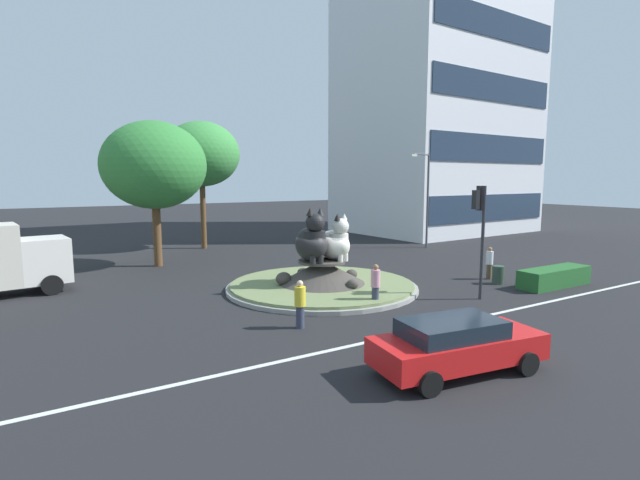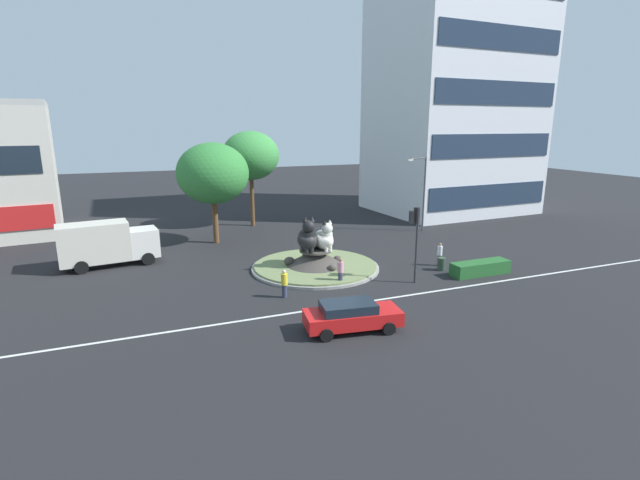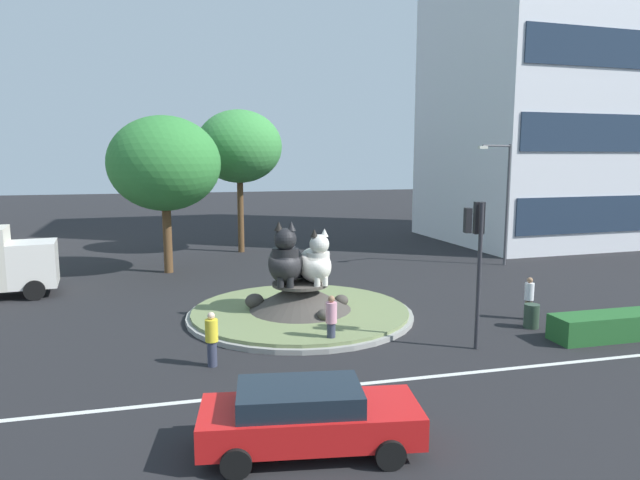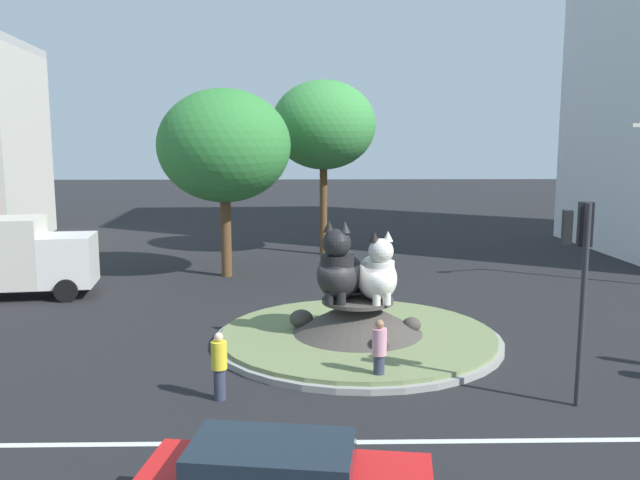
{
  "view_description": "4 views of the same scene",
  "coord_description": "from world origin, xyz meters",
  "px_view_note": "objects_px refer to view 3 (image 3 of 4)",
  "views": [
    {
      "loc": [
        -11.47,
        -18.7,
        5.2
      ],
      "look_at": [
        0.53,
        1.06,
        2.2
      ],
      "focal_mm": 26.53,
      "sensor_mm": 36.0,
      "label": 1
    },
    {
      "loc": [
        -11.29,
        -29.41,
        9.93
      ],
      "look_at": [
        -0.19,
        -1.38,
        2.43
      ],
      "focal_mm": 26.06,
      "sensor_mm": 36.0,
      "label": 2
    },
    {
      "loc": [
        -4.49,
        -21.28,
        6.37
      ],
      "look_at": [
        0.71,
        -0.44,
        3.14
      ],
      "focal_mm": 31.34,
      "sensor_mm": 36.0,
      "label": 3
    },
    {
      "loc": [
        -1.59,
        -20.39,
        6.42
      ],
      "look_at": [
        -1.15,
        1.27,
        3.05
      ],
      "focal_mm": 37.68,
      "sensor_mm": 36.0,
      "label": 4
    }
  ],
  "objects_px": {
    "pedestrian_yellow_shirt": "(212,338)",
    "sedan_on_far_lane": "(308,416)",
    "office_tower": "(560,29)",
    "traffic_light_mast": "(477,242)",
    "broadleaf_tree_behind_island": "(239,147)",
    "pedestrian_pink_shirt": "(331,320)",
    "second_tree_near_tower": "(164,164)",
    "cat_statue_black": "(286,261)",
    "litter_bin": "(531,316)",
    "streetlight_arm": "(504,195)",
    "pedestrian_white_shirt": "(529,297)",
    "cat_statue_white": "(316,263)"
  },
  "relations": [
    {
      "from": "pedestrian_yellow_shirt",
      "to": "sedan_on_far_lane",
      "type": "bearing_deg",
      "value": -106.58
    },
    {
      "from": "office_tower",
      "to": "pedestrian_yellow_shirt",
      "type": "bearing_deg",
      "value": -145.23
    },
    {
      "from": "office_tower",
      "to": "sedan_on_far_lane",
      "type": "xyz_separation_m",
      "value": [
        -25.17,
        -26.37,
        -14.89
      ]
    },
    {
      "from": "traffic_light_mast",
      "to": "broadleaf_tree_behind_island",
      "type": "xyz_separation_m",
      "value": [
        -5.5,
        20.95,
        3.38
      ]
    },
    {
      "from": "sedan_on_far_lane",
      "to": "pedestrian_pink_shirt",
      "type": "bearing_deg",
      "value": 78.6
    },
    {
      "from": "second_tree_near_tower",
      "to": "broadleaf_tree_behind_island",
      "type": "bearing_deg",
      "value": 51.24
    },
    {
      "from": "cat_statue_black",
      "to": "litter_bin",
      "type": "xyz_separation_m",
      "value": [
        8.67,
        -3.52,
        -1.86
      ]
    },
    {
      "from": "traffic_light_mast",
      "to": "streetlight_arm",
      "type": "distance_m",
      "value": 15.33
    },
    {
      "from": "broadleaf_tree_behind_island",
      "to": "sedan_on_far_lane",
      "type": "bearing_deg",
      "value": -92.91
    },
    {
      "from": "pedestrian_yellow_shirt",
      "to": "litter_bin",
      "type": "bearing_deg",
      "value": -28.97
    },
    {
      "from": "pedestrian_yellow_shirt",
      "to": "litter_bin",
      "type": "relative_size",
      "value": 1.89
    },
    {
      "from": "office_tower",
      "to": "litter_bin",
      "type": "height_order",
      "value": "office_tower"
    },
    {
      "from": "pedestrian_yellow_shirt",
      "to": "pedestrian_pink_shirt",
      "type": "height_order",
      "value": "pedestrian_pink_shirt"
    },
    {
      "from": "broadleaf_tree_behind_island",
      "to": "traffic_light_mast",
      "type": "bearing_deg",
      "value": -75.3
    },
    {
      "from": "streetlight_arm",
      "to": "pedestrian_yellow_shirt",
      "type": "bearing_deg",
      "value": 18.0
    },
    {
      "from": "traffic_light_mast",
      "to": "pedestrian_white_shirt",
      "type": "relative_size",
      "value": 2.9
    },
    {
      "from": "pedestrian_pink_shirt",
      "to": "litter_bin",
      "type": "bearing_deg",
      "value": 85.83
    },
    {
      "from": "cat_statue_black",
      "to": "pedestrian_yellow_shirt",
      "type": "bearing_deg",
      "value": -22.93
    },
    {
      "from": "traffic_light_mast",
      "to": "litter_bin",
      "type": "relative_size",
      "value": 5.45
    },
    {
      "from": "office_tower",
      "to": "sedan_on_far_lane",
      "type": "relative_size",
      "value": 6.33
    },
    {
      "from": "office_tower",
      "to": "sedan_on_far_lane",
      "type": "distance_m",
      "value": 39.38
    },
    {
      "from": "cat_statue_white",
      "to": "office_tower",
      "type": "xyz_separation_m",
      "value": [
        22.59,
        16.4,
        13.48
      ]
    },
    {
      "from": "sedan_on_far_lane",
      "to": "pedestrian_white_shirt",
      "type": "bearing_deg",
      "value": 43.51
    },
    {
      "from": "traffic_light_mast",
      "to": "litter_bin",
      "type": "xyz_separation_m",
      "value": [
        3.26,
        1.49,
        -3.14
      ]
    },
    {
      "from": "streetlight_arm",
      "to": "litter_bin",
      "type": "relative_size",
      "value": 7.84
    },
    {
      "from": "second_tree_near_tower",
      "to": "litter_bin",
      "type": "xyz_separation_m",
      "value": [
        13.37,
        -13.71,
        -5.52
      ]
    },
    {
      "from": "cat_statue_white",
      "to": "second_tree_near_tower",
      "type": "distance_m",
      "value": 12.46
    },
    {
      "from": "second_tree_near_tower",
      "to": "pedestrian_pink_shirt",
      "type": "bearing_deg",
      "value": -68.12
    },
    {
      "from": "cat_statue_black",
      "to": "pedestrian_pink_shirt",
      "type": "distance_m",
      "value": 4.02
    },
    {
      "from": "office_tower",
      "to": "broadleaf_tree_behind_island",
      "type": "height_order",
      "value": "office_tower"
    },
    {
      "from": "cat_statue_black",
      "to": "pedestrian_white_shirt",
      "type": "bearing_deg",
      "value": 86.27
    },
    {
      "from": "broadleaf_tree_behind_island",
      "to": "sedan_on_far_lane",
      "type": "relative_size",
      "value": 1.89
    },
    {
      "from": "pedestrian_yellow_shirt",
      "to": "pedestrian_pink_shirt",
      "type": "distance_m",
      "value": 4.11
    },
    {
      "from": "cat_statue_black",
      "to": "sedan_on_far_lane",
      "type": "distance_m",
      "value": 10.32
    },
    {
      "from": "pedestrian_pink_shirt",
      "to": "pedestrian_white_shirt",
      "type": "distance_m",
      "value": 8.42
    },
    {
      "from": "traffic_light_mast",
      "to": "pedestrian_white_shirt",
      "type": "height_order",
      "value": "traffic_light_mast"
    },
    {
      "from": "streetlight_arm",
      "to": "pedestrian_yellow_shirt",
      "type": "distance_m",
      "value": 21.42
    },
    {
      "from": "cat_statue_black",
      "to": "office_tower",
      "type": "xyz_separation_m",
      "value": [
        23.76,
        16.26,
        13.37
      ]
    },
    {
      "from": "cat_statue_black",
      "to": "litter_bin",
      "type": "distance_m",
      "value": 9.54
    },
    {
      "from": "traffic_light_mast",
      "to": "second_tree_near_tower",
      "type": "xyz_separation_m",
      "value": [
        -10.12,
        15.2,
        2.37
      ]
    },
    {
      "from": "office_tower",
      "to": "broadleaf_tree_behind_island",
      "type": "bearing_deg",
      "value": 177.8
    },
    {
      "from": "broadleaf_tree_behind_island",
      "to": "litter_bin",
      "type": "bearing_deg",
      "value": -65.77
    },
    {
      "from": "broadleaf_tree_behind_island",
      "to": "cat_statue_white",
      "type": "bearing_deg",
      "value": -85.53
    },
    {
      "from": "cat_statue_white",
      "to": "sedan_on_far_lane",
      "type": "relative_size",
      "value": 0.46
    },
    {
      "from": "streetlight_arm",
      "to": "pedestrian_pink_shirt",
      "type": "relative_size",
      "value": 4.03
    },
    {
      "from": "pedestrian_pink_shirt",
      "to": "sedan_on_far_lane",
      "type": "height_order",
      "value": "pedestrian_pink_shirt"
    },
    {
      "from": "cat_statue_black",
      "to": "litter_bin",
      "type": "bearing_deg",
      "value": 79.59
    },
    {
      "from": "cat_statue_black",
      "to": "broadleaf_tree_behind_island",
      "type": "distance_m",
      "value": 16.61
    },
    {
      "from": "streetlight_arm",
      "to": "pedestrian_white_shirt",
      "type": "height_order",
      "value": "streetlight_arm"
    },
    {
      "from": "cat_statue_white",
      "to": "cat_statue_black",
      "type": "bearing_deg",
      "value": -104.45
    }
  ]
}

